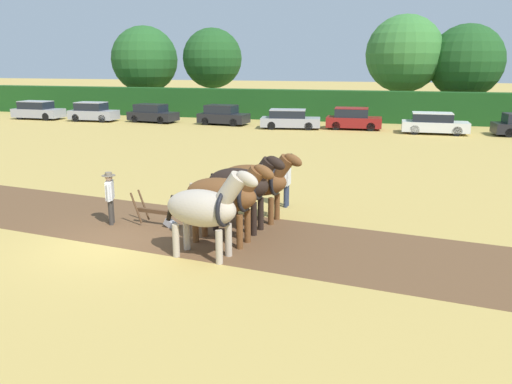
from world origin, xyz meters
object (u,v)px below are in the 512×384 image
tree_far_left (145,60)px  draft_horse_trail_right (256,180)px  tree_left (212,58)px  parked_car_right (353,119)px  parked_car_center (223,115)px  farmer_beside_team (287,181)px  tree_center_left (404,54)px  draft_horse_lead_right (225,195)px  parked_car_far_right (434,124)px  plow (160,216)px  parked_car_center_right (290,119)px  parked_car_center_left (152,114)px  draft_horse_trail_left (241,185)px  parked_car_far_left (38,110)px  draft_horse_lead_left (206,208)px  tree_center (466,62)px  farmer_at_plow (110,194)px  parked_car_left (93,112)px

tree_far_left → draft_horse_trail_right: tree_far_left is taller
tree_left → parked_car_right: 18.42m
parked_car_center → tree_left: bearing=120.1°
farmer_beside_team → tree_center_left: bearing=85.3°
draft_horse_lead_right → parked_car_far_right: 25.58m
tree_far_left → parked_car_right: 24.43m
plow → parked_car_center_right: bearing=98.7°
farmer_beside_team → parked_car_center: bearing=117.0°
tree_far_left → farmer_beside_team: size_ratio=5.26×
draft_horse_trail_right → parked_car_right: (1.08, 23.29, -0.53)m
tree_left → parked_car_right: tree_left is taller
tree_left → draft_horse_trail_right: size_ratio=2.82×
parked_car_center_left → parked_car_center_right: bearing=3.0°
draft_horse_trail_left → parked_car_far_right: size_ratio=0.57×
tree_center_left → draft_horse_trail_right: bearing=-97.8°
draft_horse_trail_right → parked_car_far_left: bearing=145.6°
draft_horse_trail_left → draft_horse_lead_left: bearing=-89.6°
draft_horse_lead_right → parked_car_right: 25.60m
parked_car_center_left → parked_car_right: size_ratio=1.04×
draft_horse_trail_right → parked_car_center_right: size_ratio=0.62×
parked_car_center_right → farmer_beside_team: bearing=-86.9°
tree_center → parked_car_far_left: 37.57m
farmer_at_plow → tree_center: bearing=45.8°
farmer_beside_team → parked_car_far_left: size_ratio=0.37×
draft_horse_trail_left → farmer_at_plow: (-4.08, -0.50, -0.46)m
tree_center_left → draft_horse_trail_right: tree_center_left is taller
draft_horse_trail_right → parked_car_left: bearing=138.8°
plow → parked_car_far_right: bearing=74.8°
farmer_beside_team → parked_car_center_left: 26.98m
draft_horse_lead_left → parked_car_center_left: bearing=125.9°
tree_center_left → parked_car_center: (-13.76, -9.25, -4.83)m
draft_horse_trail_left → parked_car_left: 31.50m
draft_horse_trail_right → parked_car_center_left: 28.03m
parked_car_left → plow: bearing=-54.9°
tree_far_left → draft_horse_lead_right: tree_far_left is taller
parked_car_center_left → tree_center_left: bearing=32.5°
tree_left → tree_center_left: tree_center_left is taller
tree_far_left → draft_horse_lead_right: (20.69, -35.19, -3.74)m
tree_left → draft_horse_lead_right: bearing=-69.2°
farmer_at_plow → parked_car_center: farmer_at_plow is taller
farmer_beside_team → parked_car_center_right: (-4.21, 20.67, -0.23)m
parked_car_left → farmer_beside_team: bearing=-46.2°
tree_left → draft_horse_trail_left: bearing=-68.4°
tree_center → draft_horse_lead_right: size_ratio=2.95×
draft_horse_lead_left → farmer_beside_team: bearing=85.4°
plow → farmer_at_plow: farmer_at_plow is taller
tree_far_left → farmer_beside_team: 38.17m
tree_center_left → farmer_beside_team: bearing=-97.1°
farmer_beside_team → tree_left: bearing=117.0°
parked_car_center → parked_car_far_right: (16.02, -1.05, -0.03)m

